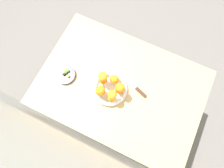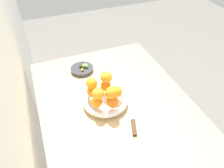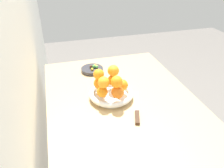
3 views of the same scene
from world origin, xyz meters
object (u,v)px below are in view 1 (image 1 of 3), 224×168
candy_dish (65,75)px  orange_4 (120,89)px  dining_table (120,90)px  orange_6 (103,77)px  candy_ball_4 (64,74)px  candy_ball_3 (68,76)px  orange_3 (111,97)px  orange_7 (112,94)px  candy_ball_0 (66,72)px  orange_2 (100,91)px  orange_5 (101,90)px  knife (134,86)px  orange_8 (120,87)px  candy_ball_5 (68,71)px  fruit_bowl (110,89)px  orange_0 (114,79)px  candy_ball_2 (67,70)px  candy_ball_1 (65,71)px  orange_1 (103,80)px

candy_dish → orange_4: bearing=-171.9°
dining_table → candy_dish: (0.37, 0.09, 0.10)m
orange_6 → candy_ball_4: orange_6 is taller
orange_6 → candy_ball_3: (0.23, 0.07, -0.09)m
orange_3 → orange_4: bearing=-112.6°
orange_7 → candy_ball_0: (0.35, -0.02, -0.09)m
dining_table → candy_dish: size_ratio=7.92×
orange_2 → orange_5: orange_5 is taller
candy_dish → orange_7: size_ratio=2.44×
orange_5 → knife: bearing=-139.1°
orange_2 → orange_4: same height
orange_8 → candy_ball_0: bearing=5.5°
candy_ball_4 → orange_4: bearing=-171.2°
orange_7 → candy_dish: bearing=-1.5°
dining_table → candy_ball_5: size_ratio=57.19×
fruit_bowl → orange_8: orange_8 is taller
orange_0 → candy_ball_0: size_ratio=2.82×
orange_0 → orange_4: 0.07m
knife → candy_ball_5: bearing=13.0°
candy_dish → candy_ball_3: bearing=170.5°
candy_ball_0 → candy_ball_2: size_ratio=1.11×
candy_ball_0 → candy_ball_5: candy_ball_0 is taller
candy_ball_3 → orange_5: bearing=177.3°
candy_ball_5 → dining_table: bearing=-170.3°
orange_6 → candy_ball_0: orange_6 is taller
orange_8 → candy_ball_1: (0.39, 0.03, -0.10)m
orange_2 → candy_ball_1: size_ratio=3.22×
orange_8 → candy_ball_4: size_ratio=2.97×
fruit_bowl → orange_2: size_ratio=3.64×
candy_ball_0 → candy_ball_2: (0.00, -0.02, -0.00)m
orange_3 → orange_7: size_ratio=0.97×
fruit_bowl → candy_dish: size_ratio=1.65×
candy_ball_2 → candy_ball_3: candy_ball_2 is taller
orange_4 → candy_ball_3: 0.36m
candy_ball_0 → candy_ball_5: size_ratio=1.09×
orange_7 → knife: (-0.10, -0.14, -0.12)m
dining_table → orange_6: size_ratio=18.34×
candy_ball_0 → candy_ball_1: bearing=-46.2°
candy_ball_0 → orange_1: bearing=-168.6°
candy_ball_3 → candy_ball_1: bearing=-34.0°
candy_ball_3 → knife: size_ratio=0.07×
orange_6 → orange_7: bearing=142.5°
orange_3 → candy_ball_4: size_ratio=2.81×
orange_1 → orange_4: (-0.12, 0.01, 0.00)m
fruit_bowl → orange_3: size_ratio=4.16×
dining_table → orange_0: (0.05, -0.01, 0.16)m
candy_ball_0 → knife: candy_ball_0 is taller
orange_7 → candy_ball_0: 0.37m
orange_4 → candy_ball_0: orange_4 is taller
fruit_bowl → candy_ball_3: size_ratio=13.66×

